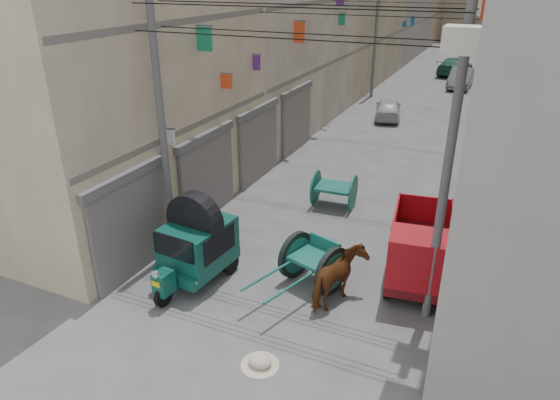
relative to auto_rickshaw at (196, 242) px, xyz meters
The scene contains 12 objects.
shutters_left 5.57m from the auto_rickshaw, 108.30° to the left, with size 0.18×14.40×2.88m.
signboards 16.86m from the auto_rickshaw, 82.55° to the left, with size 8.22×40.52×5.67m.
utility_poles 12.44m from the auto_rickshaw, 79.65° to the left, with size 7.40×22.20×8.00m.
auto_rickshaw is the anchor object (origin of this frame).
tonga_cart 3.06m from the auto_rickshaw, 19.51° to the left, with size 1.91×3.04×1.29m.
mini_truck 5.70m from the auto_rickshaw, 21.01° to the left, with size 1.90×3.50×1.88m.
second_cart 6.06m from the auto_rickshaw, 72.64° to the left, with size 1.47×1.33×1.23m.
feed_sack 3.81m from the auto_rickshaw, 37.31° to the right, with size 0.51×0.41×0.25m, color beige.
horse 3.76m from the auto_rickshaw, ahead, with size 0.76×1.68×1.42m, color brown.
distant_car_white 17.95m from the auto_rickshaw, 87.36° to the left, with size 1.35×3.36×1.15m, color #B6B6B6.
distant_car_grey 28.37m from the auto_rickshaw, 82.77° to the left, with size 1.41×4.06×1.34m, color #5C615E.
distant_car_green 33.13m from the auto_rickshaw, 85.52° to the left, with size 1.86×4.58×1.33m, color #1D573D.
Camera 1 is at (4.43, -4.23, 7.43)m, focal length 32.00 mm.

